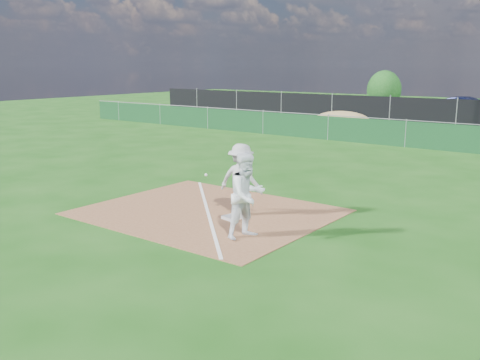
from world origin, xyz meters
name	(u,v)px	position (x,y,z in m)	size (l,w,h in m)	color
ground	(358,163)	(0.00, 10.00, 0.00)	(90.00, 90.00, 0.00)	#164B10
infield_dirt	(208,212)	(0.00, 1.00, 0.01)	(6.00, 5.00, 0.02)	brown
foul_line	(208,211)	(0.00, 1.00, 0.03)	(0.08, 7.00, 0.01)	white
green_fence	(406,134)	(0.00, 15.00, 0.60)	(44.00, 0.05, 1.20)	#0F3A1B
dirt_mound	(342,121)	(-5.00, 18.50, 0.58)	(3.38, 2.60, 1.17)	#9F824D
black_fence	(456,115)	(0.00, 23.00, 0.90)	(46.00, 0.04, 1.80)	black
parking_lot	(477,123)	(0.00, 28.00, 0.01)	(46.00, 9.00, 0.01)	black
first_base	(231,217)	(0.90, 0.85, 0.06)	(0.36, 0.36, 0.08)	silver
play_at_first	(241,179)	(0.81, 1.36, 0.92)	(1.81, 0.85, 1.81)	silver
runner	(247,195)	(2.03, -0.02, 0.96)	(0.94, 0.73, 1.92)	white
car_left	(373,109)	(-6.75, 26.74, 0.67)	(1.57, 3.90, 1.33)	#9D9EA4
car_mid	(468,110)	(-0.63, 27.96, 0.83)	(1.74, 5.00, 1.65)	black
tree_left	(384,90)	(-8.70, 33.34, 1.68)	(2.76, 2.76, 3.27)	#382316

